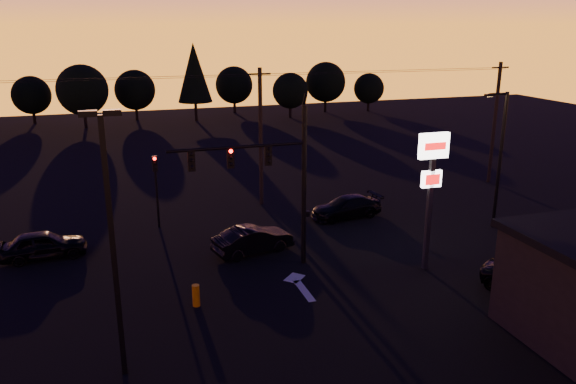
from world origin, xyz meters
The scene contains 23 objects.
ground centered at (0.00, 0.00, 0.00)m, with size 120.00×120.00×0.00m, color black.
lane_arrow centered at (0.50, 1.67, 0.01)m, with size 1.20×3.10×0.01m.
traffic_signal_mast centered at (-0.10, 3.99, 4.94)m, with size 6.79×0.52×8.58m.
secondary_signal centered at (-5.00, 11.49, 2.86)m, with size 0.30×0.31×4.35m.
parking_lot_light centered at (-7.50, -3.00, 5.27)m, with size 1.25×0.30×9.14m.
pylon_sign centered at (7.00, 1.50, 4.91)m, with size 1.50×0.28×6.80m.
streetlight centered at (13.91, 5.50, 4.42)m, with size 1.55×0.35×8.00m.
utility_pole_1 centered at (2.00, 14.00, 4.59)m, with size 1.40×0.26×9.00m.
utility_pole_2 centered at (20.00, 14.00, 4.59)m, with size 1.40×0.26×9.00m.
power_wires centered at (2.00, 14.00, 8.57)m, with size 36.00×1.22×0.07m.
bollard centered at (-4.38, 1.08, 0.49)m, with size 0.32×0.32×0.97m, color #B76A04.
tree_1 centered at (-16.00, 53.00, 3.43)m, with size 4.54×4.54×5.71m.
tree_2 centered at (-10.00, 48.00, 4.37)m, with size 5.77×5.78×7.26m.
tree_3 centered at (-4.00, 52.00, 3.75)m, with size 4.95×4.95×6.22m.
tree_4 centered at (3.00, 49.00, 5.93)m, with size 4.18×4.18×9.50m.
tree_5 centered at (9.00, 54.00, 3.75)m, with size 4.95×4.95×6.22m.
tree_6 centered at (15.00, 48.00, 3.43)m, with size 4.54×4.54×5.71m.
tree_7 centered at (21.00, 51.00, 4.06)m, with size 5.36×5.36×6.74m.
tree_8 centered at (27.00, 50.00, 3.12)m, with size 4.12×4.12×5.19m.
car_left centered at (-11.09, 8.64, 0.72)m, with size 1.71×4.26×1.45m, color black.
car_mid centered at (-0.59, 6.07, 0.71)m, with size 1.50×4.30×1.42m, color black.
car_right centered at (6.35, 9.80, 0.66)m, with size 1.85×4.56×1.32m, color black.
suv_parked centered at (10.33, -2.45, 0.66)m, with size 2.20×4.78×1.33m, color black.
Camera 1 is at (-7.21, -20.78, 11.63)m, focal length 35.00 mm.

